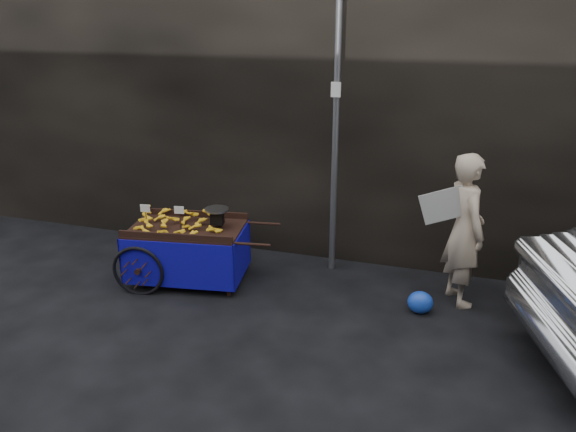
% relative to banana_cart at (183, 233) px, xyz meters
% --- Properties ---
extents(ground, '(80.00, 80.00, 0.00)m').
position_rel_banana_cart_xyz_m(ground, '(1.43, -0.38, -0.66)').
color(ground, black).
rests_on(ground, ground).
extents(building_wall, '(13.50, 2.00, 5.00)m').
position_rel_banana_cart_xyz_m(building_wall, '(1.82, 2.22, 1.84)').
color(building_wall, black).
rests_on(building_wall, ground).
extents(street_pole, '(0.12, 0.10, 4.00)m').
position_rel_banana_cart_xyz_m(street_pole, '(1.73, 0.91, 1.35)').
color(street_pole, slate).
rests_on(street_pole, ground).
extents(banana_cart, '(2.07, 1.18, 1.06)m').
position_rel_banana_cart_xyz_m(banana_cart, '(0.00, 0.00, 0.00)').
color(banana_cart, black).
rests_on(banana_cart, ground).
extents(vendor, '(0.90, 0.79, 1.83)m').
position_rel_banana_cart_xyz_m(vendor, '(3.39, 0.49, 0.26)').
color(vendor, '#BCA68C').
rests_on(vendor, ground).
extents(plastic_bag, '(0.30, 0.24, 0.27)m').
position_rel_banana_cart_xyz_m(plastic_bag, '(2.99, 0.04, -0.52)').
color(plastic_bag, blue).
rests_on(plastic_bag, ground).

